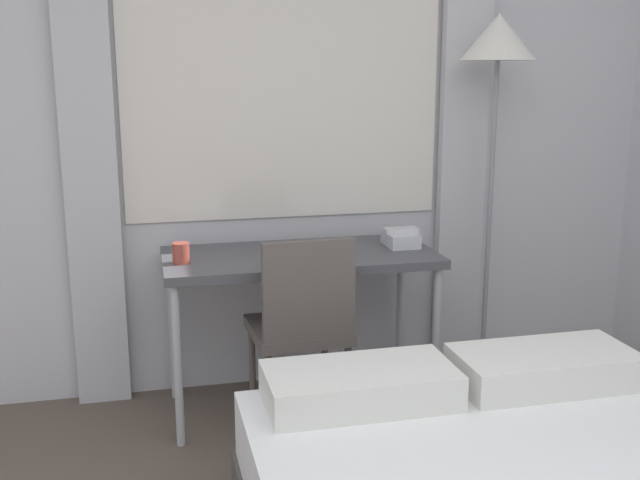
{
  "coord_description": "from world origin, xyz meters",
  "views": [
    {
      "loc": [
        -0.58,
        -0.92,
        1.56
      ],
      "look_at": [
        0.09,
        1.88,
        0.9
      ],
      "focal_mm": 42.0,
      "sensor_mm": 36.0,
      "label": 1
    }
  ],
  "objects_px": {
    "desk": "(300,267)",
    "book": "(312,246)",
    "standing_lamp": "(497,67)",
    "telephone": "(401,238)",
    "mug": "(181,253)",
    "desk_chair": "(302,322)"
  },
  "relations": [
    {
      "from": "desk",
      "to": "book",
      "type": "distance_m",
      "value": 0.12
    },
    {
      "from": "standing_lamp",
      "to": "telephone",
      "type": "distance_m",
      "value": 0.91
    },
    {
      "from": "book",
      "to": "mug",
      "type": "height_order",
      "value": "mug"
    },
    {
      "from": "desk_chair",
      "to": "standing_lamp",
      "type": "bearing_deg",
      "value": 16.72
    },
    {
      "from": "desk",
      "to": "book",
      "type": "bearing_deg",
      "value": 41.91
    },
    {
      "from": "desk",
      "to": "desk_chair",
      "type": "height_order",
      "value": "desk_chair"
    },
    {
      "from": "desk_chair",
      "to": "standing_lamp",
      "type": "xyz_separation_m",
      "value": [
        1.01,
        0.36,
        1.04
      ]
    },
    {
      "from": "desk_chair",
      "to": "telephone",
      "type": "xyz_separation_m",
      "value": [
        0.54,
        0.32,
        0.26
      ]
    },
    {
      "from": "desk",
      "to": "standing_lamp",
      "type": "bearing_deg",
      "value": 4.0
    },
    {
      "from": "desk_chair",
      "to": "book",
      "type": "relative_size",
      "value": 3.17
    },
    {
      "from": "mug",
      "to": "desk_chair",
      "type": "bearing_deg",
      "value": -26.1
    },
    {
      "from": "desk",
      "to": "telephone",
      "type": "relative_size",
      "value": 6.53
    },
    {
      "from": "desk",
      "to": "standing_lamp",
      "type": "relative_size",
      "value": 0.68
    },
    {
      "from": "book",
      "to": "mug",
      "type": "distance_m",
      "value": 0.61
    },
    {
      "from": "telephone",
      "to": "book",
      "type": "xyz_separation_m",
      "value": [
        -0.42,
        0.03,
        -0.02
      ]
    },
    {
      "from": "standing_lamp",
      "to": "book",
      "type": "height_order",
      "value": "standing_lamp"
    },
    {
      "from": "desk_chair",
      "to": "telephone",
      "type": "distance_m",
      "value": 0.68
    },
    {
      "from": "telephone",
      "to": "book",
      "type": "height_order",
      "value": "telephone"
    },
    {
      "from": "desk_chair",
      "to": "book",
      "type": "distance_m",
      "value": 0.44
    },
    {
      "from": "standing_lamp",
      "to": "mug",
      "type": "xyz_separation_m",
      "value": [
        -1.48,
        -0.12,
        -0.77
      ]
    },
    {
      "from": "book",
      "to": "mug",
      "type": "bearing_deg",
      "value": -168.5
    },
    {
      "from": "book",
      "to": "standing_lamp",
      "type": "bearing_deg",
      "value": 0.14
    }
  ]
}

